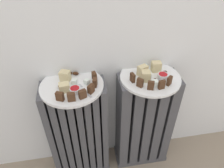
{
  "coord_description": "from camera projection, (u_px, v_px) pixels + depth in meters",
  "views": [
    {
      "loc": [
        -0.13,
        -0.45,
        1.17
      ],
      "look_at": [
        0.0,
        0.28,
        0.59
      ],
      "focal_mm": 33.31,
      "sensor_mm": 36.0,
      "label": 1
    }
  ],
  "objects": [
    {
      "name": "medjool_date_left_1",
      "position": [
        76.0,
        73.0,
        0.95
      ],
      "size": [
        0.03,
        0.02,
        0.02
      ],
      "primitive_type": "ellipsoid",
      "rotation": [
        0.0,
        0.0,
        2.88
      ],
      "color": "#3D1E0F",
      "rests_on": "plate_left"
    },
    {
      "name": "marble_cake_slice_right_0",
      "position": [
        146.0,
        76.0,
        0.91
      ],
      "size": [
        0.04,
        0.04,
        0.05
      ],
      "primitive_type": "cube",
      "rotation": [
        0.0,
        0.0,
        -0.17
      ],
      "color": "beige",
      "rests_on": "plate_right"
    },
    {
      "name": "dark_cake_slice_right_0",
      "position": [
        133.0,
        78.0,
        0.91
      ],
      "size": [
        0.02,
        0.03,
        0.04
      ],
      "primitive_type": "cube",
      "rotation": [
        0.0,
        0.0,
        -1.33
      ],
      "color": "#472B19",
      "rests_on": "plate_right"
    },
    {
      "name": "dark_cake_slice_left_3",
      "position": [
        91.0,
        89.0,
        0.85
      ],
      "size": [
        0.03,
        0.03,
        0.04
      ],
      "primitive_type": "cube",
      "rotation": [
        0.0,
        0.0,
        0.87
      ],
      "color": "#472B19",
      "rests_on": "plate_left"
    },
    {
      "name": "medjool_date_right_1",
      "position": [
        155.0,
        80.0,
        0.91
      ],
      "size": [
        0.03,
        0.03,
        0.01
      ],
      "primitive_type": "ellipsoid",
      "rotation": [
        0.0,
        0.0,
        0.98
      ],
      "color": "#3D1E0F",
      "rests_on": "plate_right"
    },
    {
      "name": "medjool_date_left_2",
      "position": [
        60.0,
        86.0,
        0.88
      ],
      "size": [
        0.03,
        0.03,
        0.02
      ],
      "primitive_type": "ellipsoid",
      "rotation": [
        0.0,
        0.0,
        0.79
      ],
      "color": "#3D1E0F",
      "rests_on": "plate_left"
    },
    {
      "name": "medjool_date_left_0",
      "position": [
        70.0,
        72.0,
        0.96
      ],
      "size": [
        0.03,
        0.03,
        0.01
      ],
      "primitive_type": "ellipsoid",
      "rotation": [
        0.0,
        0.0,
        2.24
      ],
      "color": "#3D1E0F",
      "rests_on": "plate_left"
    },
    {
      "name": "jam_bowl_left",
      "position": [
        75.0,
        90.0,
        0.85
      ],
      "size": [
        0.05,
        0.05,
        0.02
      ],
      "color": "white",
      "rests_on": "plate_left"
    },
    {
      "name": "radiator_left",
      "position": [
        79.0,
        132.0,
        1.09
      ],
      "size": [
        0.3,
        0.14,
        0.6
      ],
      "color": "#47474C",
      "rests_on": "ground_plane"
    },
    {
      "name": "dark_cake_slice_left_4",
      "position": [
        95.0,
        82.0,
        0.88
      ],
      "size": [
        0.02,
        0.03,
        0.04
      ],
      "primitive_type": "cube",
      "rotation": [
        0.0,
        0.0,
        1.31
      ],
      "color": "#472B19",
      "rests_on": "plate_left"
    },
    {
      "name": "marble_cake_slice_right_2",
      "position": [
        156.0,
        67.0,
        0.97
      ],
      "size": [
        0.05,
        0.04,
        0.05
      ],
      "primitive_type": "cube",
      "rotation": [
        0.0,
        0.0,
        -0.11
      ],
      "color": "beige",
      "rests_on": "plate_right"
    },
    {
      "name": "radiator_right",
      "position": [
        144.0,
        123.0,
        1.14
      ],
      "size": [
        0.3,
        0.14,
        0.6
      ],
      "color": "#47474C",
      "rests_on": "ground_plane"
    },
    {
      "name": "dark_cake_slice_right_4",
      "position": [
        169.0,
        81.0,
        0.89
      ],
      "size": [
        0.03,
        0.03,
        0.04
      ],
      "primitive_type": "cube",
      "rotation": [
        0.0,
        0.0,
        0.7
      ],
      "color": "#472B19",
      "rests_on": "plate_right"
    },
    {
      "name": "plate_right",
      "position": [
        150.0,
        78.0,
        0.95
      ],
      "size": [
        0.28,
        0.28,
        0.01
      ],
      "primitive_type": "cylinder",
      "color": "white",
      "rests_on": "radiator_right"
    },
    {
      "name": "turkish_delight_left_1",
      "position": [
        87.0,
        82.0,
        0.9
      ],
      "size": [
        0.03,
        0.03,
        0.02
      ],
      "primitive_type": "cube",
      "rotation": [
        0.0,
        0.0,
        0.73
      ],
      "color": "white",
      "rests_on": "plate_left"
    },
    {
      "name": "plate_left",
      "position": [
        72.0,
        86.0,
        0.9
      ],
      "size": [
        0.28,
        0.28,
        0.01
      ],
      "primitive_type": "cylinder",
      "color": "white",
      "rests_on": "radiator_left"
    },
    {
      "name": "marble_cake_slice_left_0",
      "position": [
        64.0,
        87.0,
        0.85
      ],
      "size": [
        0.05,
        0.04,
        0.04
      ],
      "primitive_type": "cube",
      "rotation": [
        0.0,
        0.0,
        0.09
      ],
      "color": "beige",
      "rests_on": "plate_left"
    },
    {
      "name": "turkish_delight_right_0",
      "position": [
        155.0,
        83.0,
        0.89
      ],
      "size": [
        0.03,
        0.03,
        0.03
      ],
      "primitive_type": "cube",
      "rotation": [
        0.0,
        0.0,
        1.44
      ],
      "color": "white",
      "rests_on": "plate_right"
    },
    {
      "name": "jam_bowl_right",
      "position": [
        163.0,
        76.0,
        0.92
      ],
      "size": [
        0.05,
        0.05,
        0.03
      ],
      "color": "white",
      "rests_on": "plate_right"
    },
    {
      "name": "dark_cake_slice_right_3",
      "position": [
        162.0,
        85.0,
        0.87
      ],
      "size": [
        0.03,
        0.02,
        0.04
      ],
      "primitive_type": "cube",
      "rotation": [
        0.0,
        0.0,
        0.19
      ],
      "color": "#472B19",
      "rests_on": "plate_right"
    },
    {
      "name": "dark_cake_slice_left_1",
      "position": [
        71.0,
        97.0,
        0.81
      ],
      "size": [
        0.03,
        0.02,
        0.04
      ],
      "primitive_type": "cube",
      "rotation": [
        0.0,
        0.0,
        -0.01
      ],
      "color": "#472B19",
      "rests_on": "plate_left"
    },
    {
      "name": "dark_cake_slice_left_2",
      "position": [
        83.0,
        94.0,
        0.82
      ],
      "size": [
        0.03,
        0.03,
        0.04
      ],
      "primitive_type": "cube",
      "rotation": [
        0.0,
        0.0,
        0.43
      ],
      "color": "#472B19",
      "rests_on": "plate_left"
    },
    {
      "name": "turkish_delight_right_1",
      "position": [
        149.0,
        75.0,
        0.94
      ],
      "size": [
        0.03,
        0.03,
        0.02
      ],
      "primitive_type": "cube",
      "rotation": [
        0.0,
        0.0,
        1.22
      ],
      "color": "white",
      "rests_on": "plate_right"
    },
    {
      "name": "marble_cake_slice_left_1",
      "position": [
        65.0,
        76.0,
        0.91
      ],
      "size": [
        0.05,
        0.05,
        0.05
      ],
      "primitive_type": "cube",
      "rotation": [
        0.0,
        0.0,
        -0.4
      ],
      "color": "beige",
      "rests_on": "plate_left"
    },
    {
      "name": "turkish_delight_right_2",
      "position": [
        145.0,
        67.0,
        0.99
      ],
      "size": [
        0.03,
        0.03,
        0.02
      ],
      "primitive_type": "cube",
      "rotation": [
        0.0,
        0.0,
        1.36
      ],
      "color": "white",
      "rests_on": "plate_right"
    },
    {
      "name": "dark_cake_slice_right_2",
      "position": [
        151.0,
        85.0,
        0.86
      ],
      "size": [
        0.03,
        0.02,
        0.04
      ],
      "primitive_type": "cube",
      "rotation": [
        0.0,
        0.0,
        -0.32
      ],
      "color": "#472B19",
      "rests_on": "plate_right"
    },
    {
      "name": "dark_cake_slice_left_5",
      "position": [
        94.0,
        76.0,
        0.92
      ],
      "size": [
        0.02,
        0.03,
        0.04
      ],
      "primitive_type": "cube",
      "rotation": [
        0.0,
        0.0,
        1.76
      ],
      "color": "#472B19",
      "rests_on": "plate_left"
    },
    {
      "name": "marble_cake_slice_right_1",
      "position": [
        143.0,
        71.0,
        0.94
      ],
      "size": [
        0.05,
        0.04,
        0.05
      ],
      "primitive_type": "cube",
      "rotation": [
        0.0,
        0.0,
        0.39
      ],
      "color": "beige",
      "rests_on": "plate_right"
    },
    {
      "name": "dark_cake_slice_right_1",
      "position": [
        140.0,
        83.0,
        0.88
      ],
      "size": [
        0.03,
        0.03,
        0.04
      ],
      "primitive_type": "cube",
      "rotation": [
        0.0,
        0.0,
        -0.83
      ],
      "color": "#472B19",
      "rests_on": "plate_right"
    },
    {
      "name": "fork",
      "position": [
        83.0,
        90.0,
        0.87
      ],
      "size": [
        0.06,
        0.1,
        0.0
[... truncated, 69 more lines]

